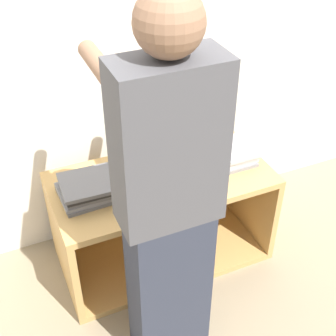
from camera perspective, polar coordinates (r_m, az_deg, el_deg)
ground_plane at (r=2.69m, az=1.83°, el=-14.52°), size 12.00×12.00×0.00m
wall_back at (r=2.51m, az=-4.67°, el=15.55°), size 8.00×0.05×2.40m
cart at (r=2.71m, az=-1.27°, el=-5.22°), size 1.17×0.60×0.58m
laptop_open at (r=2.49m, az=-1.33°, el=0.54°), size 0.33×0.34×0.25m
laptop_stack_left at (r=2.37m, az=-8.99°, el=-2.24°), size 0.36×0.27×0.10m
laptop_stack_right at (r=2.59m, az=6.60°, el=1.52°), size 0.35×0.26×0.08m
person at (r=1.85m, az=0.02°, el=-4.82°), size 0.40×0.53×1.73m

